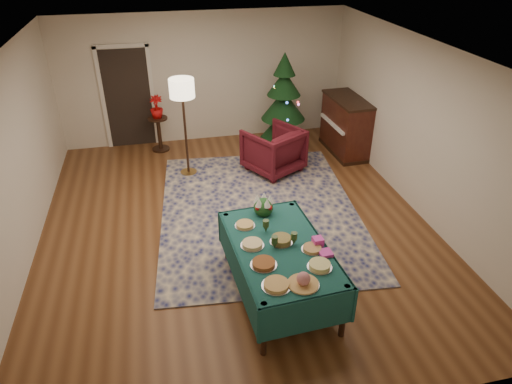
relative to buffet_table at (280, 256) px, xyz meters
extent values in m
plane|color=#593319|center=(-0.25, 1.72, -0.60)|extent=(7.00, 7.00, 0.00)
plane|color=white|center=(-0.25, 1.72, 2.10)|extent=(7.00, 7.00, 0.00)
plane|color=beige|center=(-0.25, 5.22, 0.75)|extent=(6.00, 0.00, 6.00)
plane|color=beige|center=(-0.25, -1.78, 0.75)|extent=(6.00, 0.00, 6.00)
plane|color=beige|center=(-3.25, 1.72, 0.75)|extent=(0.00, 7.00, 7.00)
plane|color=beige|center=(2.75, 1.72, 0.75)|extent=(0.00, 7.00, 7.00)
cube|color=black|center=(-1.85, 5.20, 0.42)|extent=(0.92, 0.02, 2.04)
cube|color=silver|center=(-2.35, 5.19, 0.45)|extent=(0.08, 0.04, 2.14)
cube|color=silver|center=(-1.35, 5.19, 0.45)|extent=(0.08, 0.04, 2.14)
cube|color=silver|center=(-1.85, 5.19, 1.50)|extent=(1.08, 0.04, 0.08)
cube|color=#151B4E|center=(0.20, 1.98, -0.59)|extent=(3.58, 4.48, 0.02)
cylinder|color=black|center=(-0.42, -0.90, -0.23)|extent=(0.07, 0.07, 0.75)
cylinder|color=black|center=(-0.53, 0.84, -0.23)|extent=(0.07, 0.07, 0.75)
cylinder|color=black|center=(0.53, -0.84, -0.23)|extent=(0.07, 0.07, 0.75)
cylinder|color=black|center=(0.42, 0.90, -0.23)|extent=(0.07, 0.07, 0.75)
cube|color=#164F3F|center=(0.00, 0.00, 0.13)|extent=(1.22, 1.97, 0.04)
cube|color=#164F3F|center=(-0.06, 0.94, -0.09)|extent=(1.14, 0.10, 0.47)
cube|color=#164F3F|center=(0.06, -0.94, -0.09)|extent=(1.14, 0.10, 0.47)
cube|color=#164F3F|center=(0.54, 0.03, -0.09)|extent=(0.15, 1.94, 0.47)
cube|color=#164F3F|center=(-0.54, -0.03, -0.09)|extent=(0.15, 1.94, 0.47)
cylinder|color=silver|center=(-0.23, -0.68, 0.16)|extent=(0.33, 0.33, 0.01)
cylinder|color=tan|center=(-0.23, -0.68, 0.18)|extent=(0.28, 0.28, 0.04)
cylinder|color=silver|center=(0.06, -0.72, 0.16)|extent=(0.35, 0.35, 0.01)
sphere|color=#CC727A|center=(0.06, -0.72, 0.24)|extent=(0.15, 0.15, 0.15)
cylinder|color=silver|center=(0.34, -0.48, 0.16)|extent=(0.29, 0.29, 0.01)
cylinder|color=#D8D172|center=(0.34, -0.48, 0.19)|extent=(0.24, 0.24, 0.05)
cylinder|color=silver|center=(-0.28, -0.31, 0.16)|extent=(0.31, 0.31, 0.01)
cylinder|color=brown|center=(-0.28, -0.31, 0.18)|extent=(0.26, 0.26, 0.04)
cylinder|color=silver|center=(0.36, -0.15, 0.16)|extent=(0.26, 0.26, 0.01)
cylinder|color=#B2844C|center=(0.36, -0.15, 0.18)|extent=(0.22, 0.22, 0.03)
cylinder|color=silver|center=(-0.33, 0.08, 0.16)|extent=(0.29, 0.29, 0.01)
cylinder|color=#D8BF7F|center=(-0.33, 0.08, 0.18)|extent=(0.25, 0.25, 0.04)
cylinder|color=silver|center=(0.04, 0.08, 0.16)|extent=(0.29, 0.29, 0.01)
cylinder|color=maroon|center=(0.04, 0.08, 0.19)|extent=(0.24, 0.24, 0.06)
cylinder|color=silver|center=(-0.33, 0.52, 0.16)|extent=(0.27, 0.27, 0.01)
cylinder|color=tan|center=(-0.33, 0.52, 0.18)|extent=(0.23, 0.23, 0.03)
cone|color=#2D471E|center=(-0.10, 0.33, 0.19)|extent=(0.07, 0.07, 0.09)
cylinder|color=#2D471E|center=(-0.10, 0.33, 0.28)|extent=(0.08, 0.08, 0.09)
cone|color=#2D471E|center=(0.17, -0.01, 0.19)|extent=(0.07, 0.07, 0.09)
cylinder|color=#2D471E|center=(0.17, -0.01, 0.28)|extent=(0.08, 0.08, 0.09)
cone|color=#2D471E|center=(-0.08, -0.02, 0.19)|extent=(0.07, 0.07, 0.09)
cylinder|color=#2D471E|center=(-0.08, -0.02, 0.28)|extent=(0.08, 0.08, 0.09)
cube|color=#D93CAE|center=(0.49, -0.27, 0.17)|extent=(0.16, 0.16, 0.04)
cube|color=#E23EB6|center=(0.46, -0.07, 0.20)|extent=(0.13, 0.13, 0.10)
sphere|color=#1E4C1E|center=(-0.03, 0.75, 0.25)|extent=(0.26, 0.26, 0.26)
cone|color=white|center=(0.06, 0.75, 0.37)|extent=(0.10, 0.10, 0.12)
cone|color=white|center=(0.00, 0.84, 0.37)|extent=(0.10, 0.10, 0.12)
cone|color=white|center=(-0.10, 0.81, 0.37)|extent=(0.10, 0.10, 0.12)
cone|color=white|center=(-0.10, 0.70, 0.37)|extent=(0.10, 0.10, 0.12)
cone|color=white|center=(0.00, 0.67, 0.37)|extent=(0.10, 0.10, 0.12)
sphere|color=#B20C0F|center=(0.06, 0.82, 0.29)|extent=(0.07, 0.07, 0.07)
sphere|color=#B20C0F|center=(-0.09, 0.84, 0.29)|extent=(0.07, 0.07, 0.07)
sphere|color=#B20C0F|center=(-0.12, 0.69, 0.29)|extent=(0.07, 0.07, 0.07)
sphere|color=#B20C0F|center=(0.04, 0.66, 0.29)|extent=(0.07, 0.07, 0.07)
imported|color=#4D1019|center=(0.79, 3.35, -0.13)|extent=(1.23, 1.21, 0.95)
cylinder|color=#A57F3F|center=(-0.82, 3.60, -0.59)|extent=(0.31, 0.31, 0.03)
cylinder|color=black|center=(-0.82, 3.60, 0.23)|extent=(0.04, 0.04, 1.67)
cylinder|color=#FFEABF|center=(-0.82, 3.60, 1.07)|extent=(0.45, 0.45, 0.33)
cylinder|color=black|center=(-1.30, 4.79, -0.58)|extent=(0.36, 0.36, 0.04)
cylinder|color=black|center=(-1.30, 4.79, -0.25)|extent=(0.08, 0.08, 0.67)
cylinder|color=black|center=(-1.30, 4.79, 0.10)|extent=(0.40, 0.40, 0.03)
imported|color=#BC0D0D|center=(-1.30, 4.79, 0.25)|extent=(0.26, 0.46, 0.26)
cylinder|color=black|center=(1.25, 4.35, -0.52)|extent=(0.12, 0.12, 0.16)
cone|color=black|center=(1.25, 4.35, -0.15)|extent=(1.42, 1.42, 0.71)
cone|color=black|center=(1.25, 4.35, 0.35)|extent=(1.16, 1.16, 0.60)
cone|color=black|center=(1.25, 4.35, 0.81)|extent=(0.88, 0.88, 0.50)
cone|color=black|center=(1.25, 4.35, 1.19)|extent=(0.57, 0.57, 0.45)
cube|color=black|center=(2.46, 3.86, -0.57)|extent=(0.63, 1.35, 0.07)
cube|color=#35120D|center=(2.46, 3.86, -0.03)|extent=(0.61, 1.33, 1.08)
cube|color=black|center=(2.46, 3.86, 0.53)|extent=(0.65, 1.37, 0.05)
cube|color=white|center=(2.18, 3.85, 0.05)|extent=(0.15, 1.12, 0.06)
camera|label=1|loc=(-1.26, -4.28, 3.51)|focal=32.00mm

